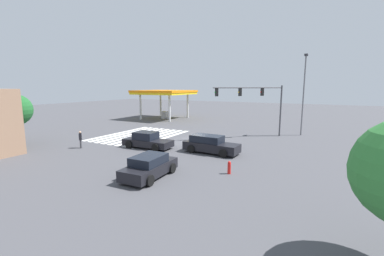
{
  "coord_description": "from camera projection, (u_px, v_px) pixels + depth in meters",
  "views": [
    {
      "loc": [
        23.1,
        12.51,
        5.69
      ],
      "look_at": [
        0.0,
        0.0,
        1.43
      ],
      "focal_mm": 24.0,
      "sensor_mm": 36.0,
      "label": 1
    }
  ],
  "objects": [
    {
      "name": "car_2",
      "position": [
        147.0,
        141.0,
        24.02
      ],
      "size": [
        2.17,
        4.81,
        1.49
      ],
      "rotation": [
        0.0,
        0.0,
        1.61
      ],
      "color": "black",
      "rests_on": "ground_plane"
    },
    {
      "name": "traffic_signal_mast",
      "position": [
        257.0,
        98.0,
        28.26
      ],
      "size": [
        6.02,
        6.02,
        5.81
      ],
      "rotation": [
        0.0,
        0.0,
        -0.79
      ],
      "color": "#47474C",
      "rests_on": "ground_plane"
    },
    {
      "name": "pedestrian",
      "position": [
        80.0,
        139.0,
        23.84
      ],
      "size": [
        0.41,
        0.41,
        1.61
      ],
      "rotation": [
        0.0,
        0.0,
        2.34
      ],
      "color": "#38383D",
      "rests_on": "ground_plane"
    },
    {
      "name": "gas_station_canopy",
      "position": [
        164.0,
        93.0,
        45.25
      ],
      "size": [
        8.77,
        8.77,
        5.03
      ],
      "color": "yellow",
      "rests_on": "ground_plane"
    },
    {
      "name": "car_0",
      "position": [
        210.0,
        144.0,
        22.17
      ],
      "size": [
        2.11,
        4.91,
        1.52
      ],
      "rotation": [
        0.0,
        0.0,
        1.53
      ],
      "color": "black",
      "rests_on": "ground_plane"
    },
    {
      "name": "crosswalk_markings",
      "position": [
        140.0,
        135.0,
        30.1
      ],
      "size": [
        10.7,
        7.25,
        0.01
      ],
      "rotation": [
        0.0,
        0.0,
        1.57
      ],
      "color": "silver",
      "rests_on": "ground_plane"
    },
    {
      "name": "street_light_pole_a",
      "position": [
        304.0,
        88.0,
        29.47
      ],
      "size": [
        0.8,
        0.36,
        9.31
      ],
      "color": "slate",
      "rests_on": "ground_plane"
    },
    {
      "name": "tree_corner_a",
      "position": [
        15.0,
        110.0,
        24.3
      ],
      "size": [
        2.96,
        2.96,
        4.99
      ],
      "color": "brown",
      "rests_on": "ground_plane"
    },
    {
      "name": "car_1",
      "position": [
        149.0,
        167.0,
        16.22
      ],
      "size": [
        4.19,
        2.18,
        1.42
      ],
      "rotation": [
        0.0,
        0.0,
        3.18
      ],
      "color": "black",
      "rests_on": "ground_plane"
    },
    {
      "name": "ground_plane",
      "position": [
        192.0,
        141.0,
        26.85
      ],
      "size": [
        137.94,
        137.94,
        0.0
      ],
      "primitive_type": "plane",
      "color": "#47474C"
    },
    {
      "name": "fire_hydrant",
      "position": [
        229.0,
        167.0,
        16.85
      ],
      "size": [
        0.22,
        0.22,
        0.86
      ],
      "color": "red",
      "rests_on": "ground_plane"
    }
  ]
}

